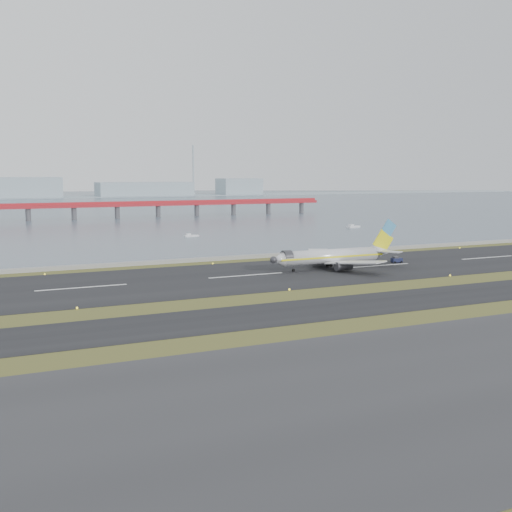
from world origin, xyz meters
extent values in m
plane|color=#394318|center=(0.00, 0.00, 0.00)|extent=(1000.00, 1000.00, 0.00)
cube|color=black|center=(0.00, -12.00, 0.05)|extent=(1000.00, 18.00, 0.10)
cube|color=black|center=(0.00, 30.00, 0.05)|extent=(1000.00, 45.00, 0.10)
cube|color=gray|center=(0.00, 60.00, 0.50)|extent=(1000.00, 2.50, 1.00)
cube|color=#485767|center=(0.00, 460.00, 0.00)|extent=(1400.00, 800.00, 1.30)
cube|color=maroon|center=(20.00, 250.00, 7.50)|extent=(260.00, 5.00, 1.60)
cube|color=maroon|center=(20.00, 250.00, 9.00)|extent=(260.00, 0.40, 1.40)
cylinder|color=#4C4C51|center=(20.00, 250.00, 3.00)|extent=(2.80, 2.80, 7.00)
cylinder|color=#4C4C51|center=(116.00, 250.00, 3.00)|extent=(2.80, 2.80, 7.00)
cube|color=#92A4AD|center=(0.00, 620.00, 0.00)|extent=(1400.00, 80.00, 1.00)
cube|color=#92A4AD|center=(10.00, 620.00, 11.00)|extent=(70.00, 35.00, 22.00)
cube|color=#92A4AD|center=(140.00, 620.00, 8.00)|extent=(110.00, 35.00, 16.00)
cube|color=#92A4AD|center=(260.00, 620.00, 10.00)|extent=(50.00, 35.00, 20.00)
cylinder|color=#92A4AD|center=(200.00, 620.00, 30.00)|extent=(1.80, 1.80, 60.00)
cylinder|color=silver|center=(24.58, 30.38, 3.50)|extent=(28.00, 3.80, 3.80)
cone|color=silver|center=(8.98, 30.38, 3.50)|extent=(3.20, 3.80, 3.80)
cone|color=silver|center=(40.78, 30.38, 3.80)|extent=(5.00, 3.80, 3.80)
cube|color=yellow|center=(24.58, 28.46, 3.50)|extent=(31.00, 0.06, 0.45)
cube|color=yellow|center=(24.58, 32.30, 3.50)|extent=(31.00, 0.06, 0.45)
cube|color=silver|center=(26.78, 21.88, 2.80)|extent=(11.31, 15.89, 1.66)
cube|color=silver|center=(26.78, 38.88, 2.80)|extent=(11.31, 15.89, 1.66)
cylinder|color=#333237|center=(25.08, 24.38, 1.60)|extent=(4.20, 2.10, 2.10)
cylinder|color=#333237|center=(25.08, 36.38, 1.60)|extent=(4.20, 2.10, 2.10)
cube|color=yellow|center=(41.58, 30.38, 6.70)|extent=(6.80, 0.35, 6.85)
cube|color=#4591C4|center=(43.48, 30.38, 10.40)|extent=(4.85, 0.37, 4.90)
cube|color=silver|center=(41.08, 26.58, 4.30)|extent=(5.64, 6.80, 0.22)
cube|color=silver|center=(41.08, 34.18, 4.30)|extent=(5.64, 6.80, 0.22)
cylinder|color=black|center=(13.58, 30.38, 0.45)|extent=(0.80, 0.28, 0.80)
cylinder|color=black|center=(26.08, 27.58, 0.55)|extent=(1.00, 0.38, 1.00)
cylinder|color=black|center=(26.08, 33.18, 0.55)|extent=(1.00, 0.38, 1.00)
cube|color=#141837|center=(48.23, 32.72, 0.85)|extent=(3.20, 2.05, 1.13)
cube|color=#333237|center=(47.86, 32.77, 1.60)|extent=(1.48, 1.56, 0.66)
cylinder|color=black|center=(47.11, 32.10, 0.33)|extent=(0.69, 0.36, 0.66)
cylinder|color=black|center=(47.30, 33.59, 0.33)|extent=(0.69, 0.36, 0.66)
cylinder|color=black|center=(49.16, 31.85, 0.33)|extent=(0.69, 0.36, 0.66)
cylinder|color=black|center=(49.35, 33.34, 0.33)|extent=(0.69, 0.36, 0.66)
cube|color=silver|center=(21.63, 130.34, 0.34)|extent=(6.11, 2.30, 0.77)
cube|color=silver|center=(20.35, 130.24, 1.03)|extent=(1.80, 1.49, 0.77)
cube|color=silver|center=(105.13, 138.67, 0.42)|extent=(7.73, 4.33, 0.95)
cube|color=silver|center=(103.62, 138.22, 1.26)|extent=(2.50, 2.22, 0.95)
camera|label=1|loc=(-65.21, -112.74, 24.97)|focal=45.00mm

